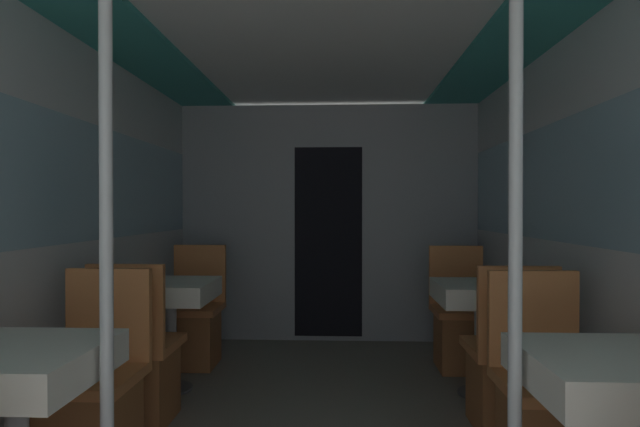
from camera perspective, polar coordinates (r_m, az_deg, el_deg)
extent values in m
cube|color=silver|center=(3.13, -27.34, -1.98)|extent=(0.05, 6.46, 2.24)
cube|color=#8CB2C6|center=(3.12, -27.17, 3.49)|extent=(0.03, 5.94, 0.72)
cube|color=silver|center=(3.02, 28.21, -2.07)|extent=(0.05, 6.46, 2.24)
cube|color=#8CB2C6|center=(3.01, 28.03, 3.60)|extent=(0.03, 5.94, 0.72)
cube|color=silver|center=(2.91, -0.11, 21.43)|extent=(2.86, 6.46, 0.04)
cube|color=teal|center=(3.17, -23.15, 18.93)|extent=(0.52, 6.20, 0.03)
cube|color=teal|center=(3.08, 23.73, 19.48)|extent=(0.52, 6.20, 0.03)
cube|color=gray|center=(4.77, 0.97, -1.06)|extent=(2.81, 0.08, 2.24)
cube|color=black|center=(4.73, 0.96, -3.25)|extent=(0.64, 0.01, 1.79)
cube|color=#93704C|center=(2.18, -31.38, -13.23)|extent=(0.54, 0.54, 0.02)
cube|color=white|center=(2.19, -31.38, -14.55)|extent=(0.58, 0.58, 0.13)
cube|color=#D17A42|center=(2.69, -24.82, -16.79)|extent=(0.43, 0.43, 0.05)
cube|color=#D17A42|center=(2.80, -22.97, -10.60)|extent=(0.43, 0.04, 0.47)
cylinder|color=silver|center=(1.95, -23.24, -3.45)|extent=(0.05, 0.05, 2.24)
cylinder|color=#4C4C51|center=(3.81, -16.69, -18.60)|extent=(0.30, 0.30, 0.01)
cylinder|color=#B7B7BC|center=(3.70, -16.70, -13.26)|extent=(0.08, 0.08, 0.72)
cube|color=#93704C|center=(3.63, -16.72, -7.64)|extent=(0.54, 0.54, 0.02)
cube|color=white|center=(3.64, -16.72, -8.44)|extent=(0.58, 0.58, 0.13)
cube|color=#9C5B31|center=(3.27, -19.88, -18.02)|extent=(0.37, 0.37, 0.43)
cube|color=#D17A42|center=(3.20, -19.89, -13.95)|extent=(0.43, 0.43, 0.05)
cube|color=#D17A42|center=(2.97, -21.36, -9.95)|extent=(0.43, 0.04, 0.47)
cube|color=#9C5B31|center=(4.23, -14.29, -13.71)|extent=(0.37, 0.37, 0.43)
cube|color=#D17A42|center=(4.18, -14.30, -10.52)|extent=(0.43, 0.43, 0.05)
cube|color=#D17A42|center=(4.32, -13.55, -6.64)|extent=(0.43, 0.04, 0.47)
cube|color=#93704C|center=(2.06, 30.50, -14.03)|extent=(0.54, 0.54, 0.02)
cube|color=white|center=(2.07, 30.49, -15.42)|extent=(0.58, 0.58, 0.13)
cube|color=#D17A42|center=(2.60, 24.71, -17.44)|extent=(0.43, 0.43, 0.05)
cube|color=#D17A42|center=(2.71, 23.13, -10.98)|extent=(0.43, 0.04, 0.47)
cylinder|color=silver|center=(1.86, 21.42, -3.63)|extent=(0.05, 0.05, 2.24)
cylinder|color=#4C4C51|center=(3.74, 17.83, -18.96)|extent=(0.30, 0.30, 0.01)
cylinder|color=#B7B7BC|center=(3.63, 17.85, -13.53)|extent=(0.08, 0.08, 0.72)
cube|color=#93704C|center=(3.56, 17.86, -7.80)|extent=(0.54, 0.54, 0.02)
cube|color=white|center=(3.57, 17.86, -8.62)|extent=(0.58, 0.58, 0.13)
cube|color=#9C5B31|center=(3.19, 20.50, -18.49)|extent=(0.37, 0.37, 0.43)
cube|color=#D17A42|center=(3.12, 20.51, -14.33)|extent=(0.43, 0.43, 0.05)
cube|color=#D17A42|center=(2.89, 21.76, -10.27)|extent=(0.43, 0.04, 0.47)
cube|color=#9C5B31|center=(4.17, 15.85, -13.92)|extent=(0.37, 0.37, 0.43)
cube|color=#D17A42|center=(4.12, 15.86, -10.69)|extent=(0.43, 0.43, 0.05)
cube|color=#D17A42|center=(4.26, 15.25, -6.74)|extent=(0.43, 0.04, 0.47)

